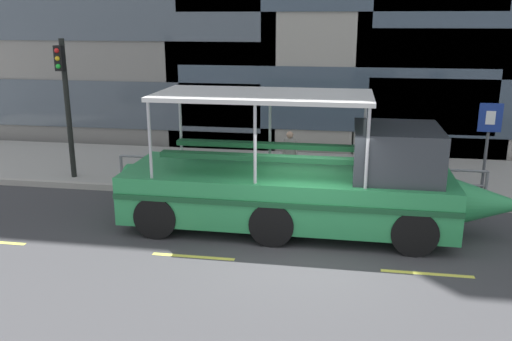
{
  "coord_description": "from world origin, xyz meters",
  "views": [
    {
      "loc": [
        0.66,
        -11.09,
        4.87
      ],
      "look_at": [
        -1.44,
        1.39,
        1.3
      ],
      "focal_mm": 37.78,
      "sensor_mm": 36.0,
      "label": 1
    }
  ],
  "objects": [
    {
      "name": "pedestrian_mid_left",
      "position": [
        -0.93,
        4.41,
        1.08
      ],
      "size": [
        0.43,
        0.21,
        1.5
      ],
      "color": "#1E2338",
      "rests_on": "sidewalk"
    },
    {
      "name": "ground_plane",
      "position": [
        0.0,
        0.0,
        0.0
      ],
      "size": [
        120.0,
        120.0,
        0.0
      ],
      "primitive_type": "plane",
      "color": "#3D3D3F"
    },
    {
      "name": "sidewalk",
      "position": [
        0.0,
        5.6,
        0.09
      ],
      "size": [
        32.0,
        4.8,
        0.18
      ],
      "primitive_type": "cube",
      "color": "#A8A59E",
      "rests_on": "ground_plane"
    },
    {
      "name": "pedestrian_near_bow",
      "position": [
        2.9,
        4.36,
        1.24
      ],
      "size": [
        0.51,
        0.24,
        1.76
      ],
      "color": "black",
      "rests_on": "sidewalk"
    },
    {
      "name": "parking_sign",
      "position": [
        4.42,
        3.76,
        1.92
      ],
      "size": [
        0.6,
        0.12,
        2.57
      ],
      "color": "#4C4F54",
      "rests_on": "sidewalk"
    },
    {
      "name": "curb_edge",
      "position": [
        0.0,
        3.11,
        0.09
      ],
      "size": [
        32.0,
        0.18,
        0.18
      ],
      "primitive_type": "cube",
      "color": "#B2ADA3",
      "rests_on": "ground_plane"
    },
    {
      "name": "duck_tour_boat",
      "position": [
        -0.09,
        1.12,
        1.08
      ],
      "size": [
        9.55,
        2.65,
        3.23
      ],
      "color": "#2D9351",
      "rests_on": "ground_plane"
    },
    {
      "name": "curb_guardrail",
      "position": [
        -0.7,
        3.45,
        0.73
      ],
      "size": [
        10.39,
        0.09,
        0.82
      ],
      "color": "gray",
      "rests_on": "sidewalk"
    },
    {
      "name": "lane_centreline",
      "position": [
        -0.0,
        -0.95,
        0.0
      ],
      "size": [
        25.8,
        0.12,
        0.01
      ],
      "color": "#DBD64C",
      "rests_on": "ground_plane"
    },
    {
      "name": "traffic_light_pole",
      "position": [
        -7.52,
        3.62,
        2.69
      ],
      "size": [
        0.24,
        0.46,
        4.15
      ],
      "color": "black",
      "rests_on": "sidewalk"
    }
  ]
}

